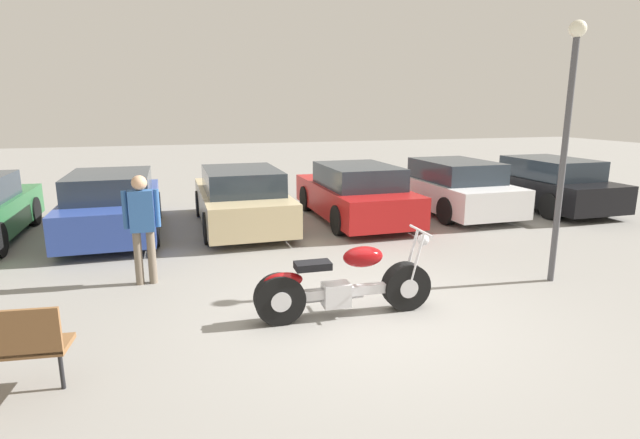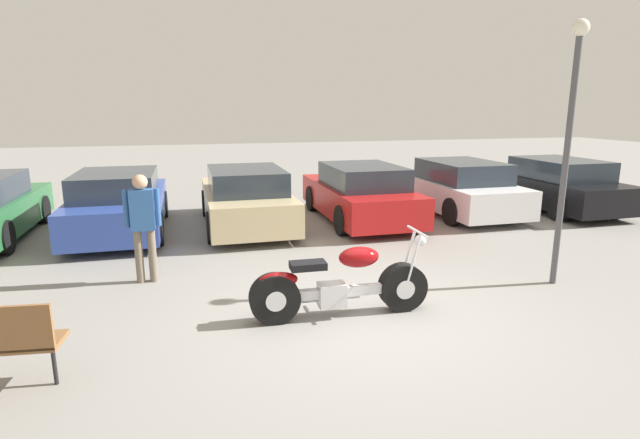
# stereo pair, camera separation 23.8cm
# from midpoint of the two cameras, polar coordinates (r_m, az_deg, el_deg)

# --- Properties ---
(ground_plane) EXTENTS (60.00, 60.00, 0.00)m
(ground_plane) POSITION_cam_midpoint_polar(r_m,az_deg,el_deg) (6.51, 4.48, -10.79)
(ground_plane) COLOR gray
(motorcycle) EXTENTS (2.30, 0.62, 1.06)m
(motorcycle) POSITION_cam_midpoint_polar(r_m,az_deg,el_deg) (6.32, 1.52, -7.56)
(motorcycle) COLOR black
(motorcycle) RESTS_ON ground_plane
(parked_car_blue) EXTENTS (1.80, 4.14, 1.30)m
(parked_car_blue) POSITION_cam_midpoint_polar(r_m,az_deg,el_deg) (11.13, -23.16, 1.54)
(parked_car_blue) COLOR #2D479E
(parked_car_blue) RESTS_ON ground_plane
(parked_car_champagne) EXTENTS (1.80, 4.14, 1.30)m
(parked_car_champagne) POSITION_cam_midpoint_polar(r_m,az_deg,el_deg) (11.04, -9.61, 2.32)
(parked_car_champagne) COLOR #C6B284
(parked_car_champagne) RESTS_ON ground_plane
(parked_car_red) EXTENTS (1.80, 4.14, 1.30)m
(parked_car_red) POSITION_cam_midpoint_polar(r_m,az_deg,el_deg) (11.58, 3.41, 2.97)
(parked_car_red) COLOR red
(parked_car_red) RESTS_ON ground_plane
(parked_car_white) EXTENTS (1.80, 4.14, 1.30)m
(parked_car_white) POSITION_cam_midpoint_polar(r_m,az_deg,el_deg) (12.86, 14.18, 3.59)
(parked_car_white) COLOR white
(parked_car_white) RESTS_ON ground_plane
(parked_car_black) EXTENTS (1.80, 4.14, 1.30)m
(parked_car_black) POSITION_cam_midpoint_polar(r_m,az_deg,el_deg) (14.20, 23.78, 3.74)
(parked_car_black) COLOR black
(parked_car_black) RESTS_ON ground_plane
(lamp_post) EXTENTS (0.24, 0.24, 3.76)m
(lamp_post) POSITION_cam_midpoint_polar(r_m,az_deg,el_deg) (8.00, 25.65, 9.88)
(lamp_post) COLOR #4C4C51
(lamp_post) RESTS_ON ground_plane
(person_standing) EXTENTS (0.52, 0.22, 1.64)m
(person_standing) POSITION_cam_midpoint_polar(r_m,az_deg,el_deg) (7.78, -20.49, -0.13)
(person_standing) COLOR #726656
(person_standing) RESTS_ON ground_plane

